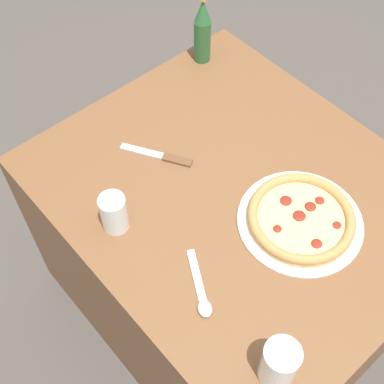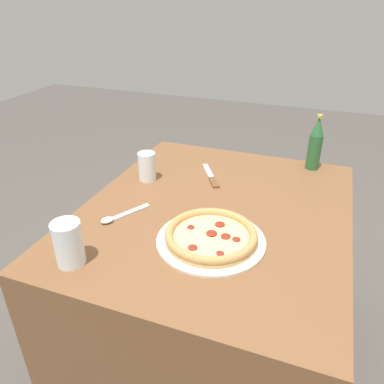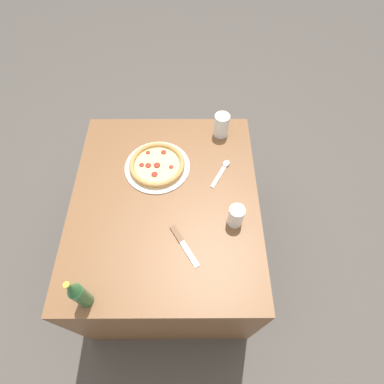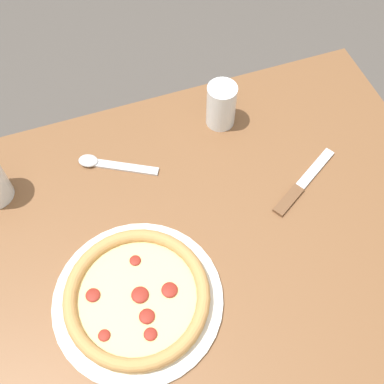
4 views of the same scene
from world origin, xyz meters
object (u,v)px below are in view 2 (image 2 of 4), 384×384
object	(u,v)px
glass_orange_juice	(69,245)
knife	(211,176)
spoon	(117,217)
beer_bottle	(315,144)
pizza_veggie	(211,236)
glass_mango_juice	(147,167)

from	to	relation	value
glass_orange_juice	knife	bearing A→B (deg)	162.93
knife	spoon	xyz separation A→B (m)	(0.41, -0.20, 0.00)
glass_orange_juice	beer_bottle	distance (m)	1.07
pizza_veggie	glass_mango_juice	distance (m)	0.49
glass_orange_juice	glass_mango_juice	xyz separation A→B (m)	(-0.55, -0.03, -0.01)
pizza_veggie	beer_bottle	xyz separation A→B (m)	(-0.66, 0.24, 0.09)
beer_bottle	spoon	bearing A→B (deg)	-41.88
pizza_veggie	spoon	bearing A→B (deg)	-92.54
pizza_veggie	beer_bottle	size ratio (longest dim) A/B	1.42
glass_mango_juice	beer_bottle	bearing A→B (deg)	119.44
glass_mango_juice	beer_bottle	size ratio (longest dim) A/B	0.49
glass_orange_juice	spoon	bearing A→B (deg)	179.84
pizza_veggie	glass_orange_juice	xyz separation A→B (m)	(0.23, -0.34, 0.04)
knife	glass_mango_juice	bearing A→B (deg)	-65.35
glass_mango_juice	beer_bottle	xyz separation A→B (m)	(-0.35, 0.61, 0.06)
glass_orange_juice	spoon	distance (m)	0.25
glass_orange_juice	spoon	world-z (taller)	glass_orange_juice
knife	spoon	world-z (taller)	spoon
pizza_veggie	beer_bottle	distance (m)	0.71
pizza_veggie	beer_bottle	world-z (taller)	beer_bottle
knife	spoon	distance (m)	0.45
pizza_veggie	glass_mango_juice	world-z (taller)	glass_mango_juice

